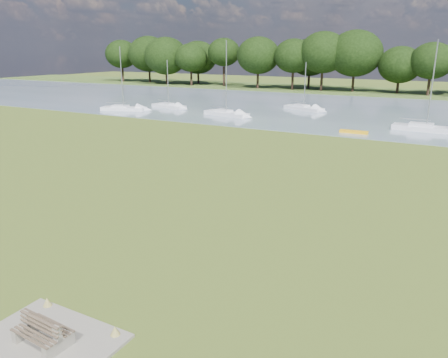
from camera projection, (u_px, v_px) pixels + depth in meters
The scene contains 12 objects.
ground at pixel (248, 204), 24.73m from camera, with size 220.00×220.00×0.00m, color olive.
river at pixel (380, 113), 60.05m from camera, with size 220.00×40.00×0.10m, color slate.
far_bank at pixel (407, 94), 85.28m from camera, with size 220.00×20.00×0.40m, color #4C6626.
concrete_pad at pixel (44, 344), 12.94m from camera, with size 4.20×3.20×0.10m, color gray.
bench_pair at pixel (43, 332), 12.82m from camera, with size 1.74×1.09×0.91m.
kayak at pixel (354, 132), 45.11m from camera, with size 2.86×0.67×0.29m, color #F8AC10.
tree_line at pixel (396, 57), 80.98m from camera, with size 138.45×9.58×11.59m.
sailboat_3 at pixel (168, 105), 64.41m from camera, with size 6.10×2.85×6.84m.
sailboat_4 at pixel (123, 107), 61.59m from camera, with size 6.58×3.58×8.68m.
sailboat_5 at pixel (303, 107), 62.23m from camera, with size 6.44×4.06×6.59m.
sailboat_7 at pixel (426, 126), 46.19m from camera, with size 6.88×2.12×9.32m.
sailboat_8 at pixel (226, 112), 56.87m from camera, with size 6.70×3.24×9.40m.
Camera 1 is at (9.95, -21.09, 8.47)m, focal length 35.00 mm.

